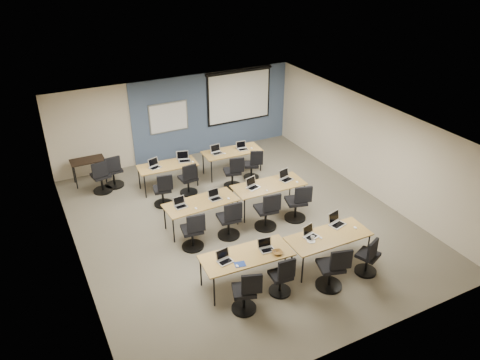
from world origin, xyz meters
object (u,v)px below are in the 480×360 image
laptop_2 (310,234)px  utility_table (88,163)px  laptop_6 (252,185)px  laptop_10 (216,151)px  laptop_9 (184,159)px  task_chair_6 (267,213)px  task_chair_11 (253,167)px  whiteboard (169,117)px  training_table_back_right (232,152)px  laptop_0 (224,258)px  task_chair_7 (297,205)px  training_table_mid_left (201,203)px  laptop_4 (180,204)px  laptop_3 (336,221)px  task_chair_9 (189,181)px  task_chair_1 (282,279)px  spare_chair_a (113,174)px  laptop_1 (266,247)px  task_chair_10 (233,175)px  laptop_5 (215,196)px  projector_screen (239,93)px  task_chair_8 (163,192)px  laptop_11 (242,147)px  training_table_front_right (329,237)px  laptop_8 (154,165)px  training_table_mid_right (269,186)px  training_table_front_left (247,256)px  task_chair_4 (193,234)px  training_table_back_left (168,166)px  task_chair_0 (246,295)px  laptop_7 (286,177)px

laptop_2 → utility_table: (-3.64, 6.14, -0.13)m
laptop_6 → laptop_10: laptop_6 is taller
laptop_9 → task_chair_6: bearing=-56.6°
task_chair_11 → whiteboard: bearing=150.4°
training_table_back_right → laptop_6: laptop_6 is taller
laptop_0 → task_chair_7: bearing=20.2°
training_table_mid_left → laptop_4: (-0.52, 0.05, 0.10)m
laptop_3 → task_chair_9: 4.53m
task_chair_1 → laptop_9: bearing=95.3°
task_chair_7 → utility_table: (-4.40, 4.51, 0.23)m
laptop_2 → spare_chair_a: bearing=103.7°
laptop_2 → laptop_1: bearing=163.7°
task_chair_10 → training_table_mid_left: bearing=-123.8°
laptop_1 → task_chair_1: 0.75m
training_table_mid_left → task_chair_10: 2.23m
spare_chair_a → task_chair_11: bearing=-24.1°
laptop_5 → laptop_2: bearing=-69.1°
projector_screen → laptop_0: (-3.64, -6.50, -1.10)m
task_chair_8 → laptop_11: bearing=27.2°
training_table_front_right → task_chair_6: 1.90m
laptop_4 → task_chair_1: bearing=-76.9°
projector_screen → task_chair_10: bearing=-120.1°
projector_screen → laptop_0: bearing=-119.3°
laptop_8 → utility_table: laptop_8 is taller
training_table_mid_right → laptop_5: bearing=-178.4°
training_table_mid_left → task_chair_9: (0.32, 1.70, -0.28)m
laptop_3 → training_table_front_left: bearing=167.9°
task_chair_1 → task_chair_6: size_ratio=0.91×
training_table_mid_right → task_chair_7: bearing=-63.3°
projector_screen → training_table_front_right: projector_screen is taller
projector_screen → laptop_10: 2.58m
laptop_9 → task_chair_9: (-0.15, -0.70, -0.39)m
projector_screen → training_table_back_right: bearing=-122.9°
laptop_10 → utility_table: size_ratio=0.34×
task_chair_4 → task_chair_9: size_ratio=1.02×
laptop_3 → task_chair_7: task_chair_7 is taller
training_table_back_right → task_chair_9: size_ratio=1.81×
laptop_9 → task_chair_1: bearing=-73.1°
laptop_11 → spare_chair_a: size_ratio=0.30×
training_table_back_left → task_chair_0: size_ratio=1.72×
task_chair_0 → spare_chair_a: size_ratio=0.96×
training_table_front_left → laptop_2: size_ratio=6.14×
task_chair_1 → laptop_6: bearing=77.3°
laptop_4 → task_chair_7: (2.86, -0.87, -0.36)m
laptop_3 → laptop_9: (-1.92, 4.72, -0.00)m
spare_chair_a → laptop_7: bearing=-41.7°
task_chair_6 → laptop_1: bearing=-113.1°
task_chair_4 → utility_table: size_ratio=1.05×
task_chair_4 → task_chair_9: (0.85, 2.46, -0.01)m
task_chair_9 → laptop_11: size_ratio=3.23×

